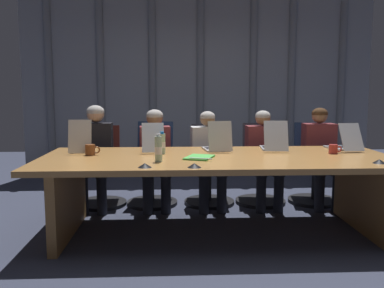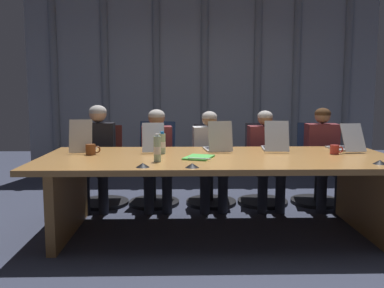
# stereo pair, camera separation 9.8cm
# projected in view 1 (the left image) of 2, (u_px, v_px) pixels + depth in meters

# --- Properties ---
(ground_plane) EXTENTS (11.15, 11.15, 0.00)m
(ground_plane) POSITION_uv_depth(u_px,v_px,m) (217.00, 232.00, 4.00)
(ground_plane) COLOR #383D51
(conference_table) EXTENTS (3.30, 1.37, 0.74)m
(conference_table) POSITION_uv_depth(u_px,v_px,m) (218.00, 172.00, 3.93)
(conference_table) COLOR #B77F42
(conference_table) RESTS_ON ground_plane
(curtain_backdrop) EXTENTS (5.46, 0.17, 2.77)m
(curtain_backdrop) POSITION_uv_depth(u_px,v_px,m) (199.00, 89.00, 6.59)
(curtain_backdrop) COLOR gray
(curtain_backdrop) RESTS_ON ground_plane
(laptop_left_end) EXTENTS (0.25, 0.46, 0.33)m
(laptop_left_end) POSITION_uv_depth(u_px,v_px,m) (82.00, 146.00, 4.18)
(laptop_left_end) COLOR beige
(laptop_left_end) RESTS_ON conference_table
(laptop_left_mid) EXTENTS (0.25, 0.46, 0.30)m
(laptop_left_mid) POSITION_uv_depth(u_px,v_px,m) (153.00, 146.00, 4.24)
(laptop_left_mid) COLOR #A8ADB7
(laptop_left_mid) RESTS_ON conference_table
(laptop_center) EXTENTS (0.28, 0.42, 0.31)m
(laptop_center) POSITION_uv_depth(u_px,v_px,m) (217.00, 145.00, 4.25)
(laptop_center) COLOR #BCBCC1
(laptop_center) RESTS_ON conference_table
(laptop_right_mid) EXTENTS (0.28, 0.48, 0.31)m
(laptop_right_mid) POSITION_uv_depth(u_px,v_px,m) (274.00, 144.00, 4.32)
(laptop_right_mid) COLOR #A8ADB7
(laptop_right_mid) RESTS_ON conference_table
(laptop_right_end) EXTENTS (0.26, 0.49, 0.29)m
(laptop_right_end) POSITION_uv_depth(u_px,v_px,m) (343.00, 145.00, 4.33)
(laptop_right_end) COLOR #A8ADB7
(laptop_right_end) RESTS_ON conference_table
(office_chair_left_end) EXTENTS (0.60, 0.60, 0.93)m
(office_chair_left_end) POSITION_uv_depth(u_px,v_px,m) (101.00, 175.00, 4.98)
(office_chair_left_end) COLOR #511E19
(office_chair_left_end) RESTS_ON ground_plane
(office_chair_left_mid) EXTENTS (0.60, 0.61, 0.98)m
(office_chair_left_mid) POSITION_uv_depth(u_px,v_px,m) (153.00, 173.00, 5.01)
(office_chair_left_mid) COLOR navy
(office_chair_left_mid) RESTS_ON ground_plane
(office_chair_center) EXTENTS (0.60, 0.60, 0.94)m
(office_chair_center) POSITION_uv_depth(u_px,v_px,m) (209.00, 174.00, 5.04)
(office_chair_center) COLOR #2D2D38
(office_chair_center) RESTS_ON ground_plane
(office_chair_right_mid) EXTENTS (0.60, 0.60, 0.95)m
(office_chair_right_mid) POSITION_uv_depth(u_px,v_px,m) (261.00, 173.00, 5.07)
(office_chair_right_mid) COLOR #2D2D38
(office_chair_right_mid) RESTS_ON ground_plane
(office_chair_right_end) EXTENTS (0.60, 0.61, 0.96)m
(office_chair_right_end) POSITION_uv_depth(u_px,v_px,m) (313.00, 172.00, 5.10)
(office_chair_right_end) COLOR navy
(office_chair_right_end) RESTS_ON ground_plane
(person_left_end) EXTENTS (0.39, 0.55, 1.19)m
(person_left_end) POSITION_uv_depth(u_px,v_px,m) (95.00, 150.00, 4.78)
(person_left_end) COLOR black
(person_left_end) RESTS_ON ground_plane
(person_left_mid) EXTENTS (0.39, 0.56, 1.14)m
(person_left_mid) POSITION_uv_depth(u_px,v_px,m) (155.00, 152.00, 4.81)
(person_left_mid) COLOR brown
(person_left_mid) RESTS_ON ground_plane
(person_center) EXTENTS (0.42, 0.57, 1.11)m
(person_center) POSITION_uv_depth(u_px,v_px,m) (209.00, 153.00, 4.84)
(person_center) COLOR silver
(person_center) RESTS_ON ground_plane
(person_right_mid) EXTENTS (0.40, 0.55, 1.12)m
(person_right_mid) POSITION_uv_depth(u_px,v_px,m) (264.00, 153.00, 4.87)
(person_right_mid) COLOR brown
(person_right_mid) RESTS_ON ground_plane
(person_right_end) EXTENTS (0.38, 0.55, 1.15)m
(person_right_end) POSITION_uv_depth(u_px,v_px,m) (321.00, 151.00, 4.91)
(person_right_end) COLOR brown
(person_right_end) RESTS_ON ground_plane
(water_bottle_primary) EXTENTS (0.06, 0.06, 0.24)m
(water_bottle_primary) POSITION_uv_depth(u_px,v_px,m) (158.00, 149.00, 3.59)
(water_bottle_primary) COLOR #ADD1B2
(water_bottle_primary) RESTS_ON conference_table
(water_bottle_secondary) EXTENTS (0.06, 0.06, 0.22)m
(water_bottle_secondary) POSITION_uv_depth(u_px,v_px,m) (162.00, 144.00, 4.06)
(water_bottle_secondary) COLOR #ADD1B2
(water_bottle_secondary) RESTS_ON conference_table
(coffee_mug_near) EXTENTS (0.13, 0.08, 0.09)m
(coffee_mug_near) POSITION_uv_depth(u_px,v_px,m) (334.00, 149.00, 4.07)
(coffee_mug_near) COLOR #B2332D
(coffee_mug_near) RESTS_ON conference_table
(coffee_mug_far) EXTENTS (0.14, 0.09, 0.10)m
(coffee_mug_far) POSITION_uv_depth(u_px,v_px,m) (91.00, 150.00, 3.97)
(coffee_mug_far) COLOR brown
(coffee_mug_far) RESTS_ON conference_table
(conference_mic_left_side) EXTENTS (0.11, 0.11, 0.03)m
(conference_mic_left_side) POSITION_uv_depth(u_px,v_px,m) (194.00, 165.00, 3.33)
(conference_mic_left_side) COLOR black
(conference_mic_left_side) RESTS_ON conference_table
(conference_mic_middle) EXTENTS (0.11, 0.11, 0.03)m
(conference_mic_middle) POSITION_uv_depth(u_px,v_px,m) (379.00, 161.00, 3.52)
(conference_mic_middle) COLOR black
(conference_mic_middle) RESTS_ON conference_table
(conference_mic_right_side) EXTENTS (0.11, 0.11, 0.03)m
(conference_mic_right_side) POSITION_uv_depth(u_px,v_px,m) (145.00, 165.00, 3.33)
(conference_mic_right_side) COLOR black
(conference_mic_right_side) RESTS_ON conference_table
(spiral_notepad) EXTENTS (0.31, 0.36, 0.03)m
(spiral_notepad) POSITION_uv_depth(u_px,v_px,m) (199.00, 157.00, 3.79)
(spiral_notepad) COLOR #4CB74C
(spiral_notepad) RESTS_ON conference_table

